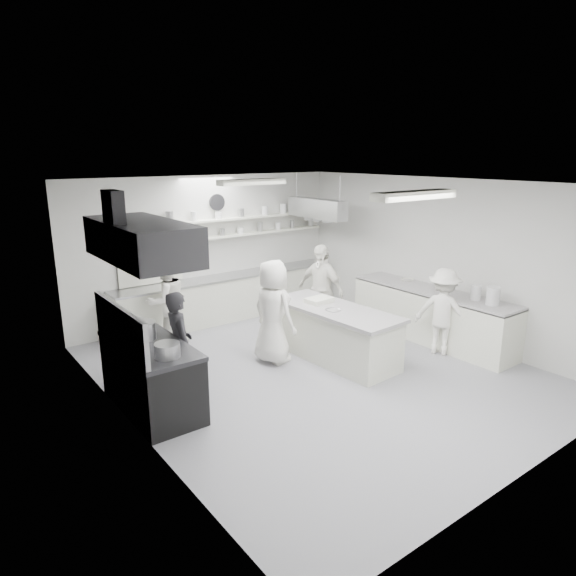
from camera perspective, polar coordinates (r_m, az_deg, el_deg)
floor at (r=8.41m, az=3.11°, el=-9.29°), size 6.00×7.00×0.02m
ceiling at (r=7.68m, az=3.43°, el=11.72°), size 6.00×7.00×0.02m
wall_back at (r=10.76m, az=-8.85°, el=4.38°), size 6.00×0.04×3.00m
wall_front at (r=5.82m, az=26.17°, el=-6.11°), size 6.00×0.04×3.00m
wall_left at (r=6.47m, az=-17.56°, el=-3.21°), size 0.04×7.00×3.00m
wall_right at (r=10.07m, az=16.47°, el=3.22°), size 0.04×7.00×3.00m
stove at (r=7.32m, az=-15.02°, el=-9.69°), size 0.80×1.80×0.90m
exhaust_hood at (r=6.77m, az=-16.09°, el=5.11°), size 0.85×2.00×0.50m
back_counter at (r=10.88m, az=-6.50°, el=-1.04°), size 5.00×0.60×0.92m
shelf_lower at (r=10.95m, az=-5.34°, el=6.00°), size 4.20×0.26×0.04m
shelf_upper at (r=10.90m, az=-5.39°, el=7.82°), size 4.20×0.26×0.04m
pass_through_window at (r=10.22m, az=-15.22°, el=3.19°), size 1.30×0.04×1.00m
wall_clock at (r=10.69m, az=-8.00°, el=9.49°), size 0.32×0.05×0.32m
right_counter at (r=9.93m, az=15.73°, el=-3.03°), size 0.74×3.30×0.94m
pot_rack at (r=10.85m, az=3.25°, el=8.89°), size 0.30×1.60×0.40m
light_fixture_front at (r=6.42m, az=14.01°, el=10.06°), size 1.30×0.25×0.10m
light_fixture_rear at (r=9.13m, az=-4.05°, el=11.78°), size 1.30×0.25×0.10m
prep_island at (r=8.76m, az=5.18°, el=-5.21°), size 1.00×2.37×0.86m
stove_pot at (r=7.27m, az=-15.92°, el=-4.79°), size 0.35×0.35×0.29m
cook_stove at (r=7.46m, az=-12.08°, el=-6.23°), size 0.43×0.61×1.57m
cook_back at (r=9.52m, az=-13.46°, el=-1.46°), size 0.86×0.70×1.64m
cook_island_left at (r=8.47m, az=-1.69°, el=-2.67°), size 0.68×0.93×1.75m
cook_island_right at (r=9.74m, az=3.67°, el=-0.26°), size 0.62×1.10×1.78m
cook_right at (r=9.24m, az=16.98°, el=-2.55°), size 0.91×1.13×1.53m
bowl_island_a at (r=8.50m, az=5.08°, el=-2.60°), size 0.25×0.25×0.06m
bowl_island_b at (r=9.12m, az=4.21°, el=-1.32°), size 0.28×0.28×0.07m
bowl_right at (r=10.42m, az=13.22°, el=0.82°), size 0.31×0.31×0.06m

